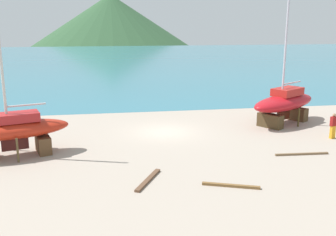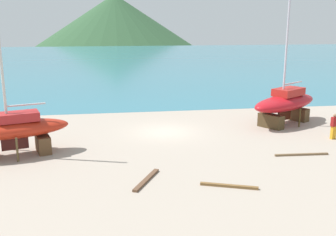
% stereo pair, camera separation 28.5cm
% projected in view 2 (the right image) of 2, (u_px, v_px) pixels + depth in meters
% --- Properties ---
extents(ground_plane, '(42.79, 42.79, 0.00)m').
position_uv_depth(ground_plane, '(175.00, 151.00, 23.53)').
color(ground_plane, '#A69787').
extents(sea_water, '(156.47, 97.55, 0.01)m').
position_uv_depth(sea_water, '(127.00, 60.00, 80.67)').
color(sea_water, teal).
rests_on(sea_water, ground).
extents(headland_hill, '(121.01, 121.01, 38.60)m').
position_uv_depth(headland_hill, '(115.00, 40.00, 172.85)').
color(headland_hill, '#2E5131').
rests_on(headland_hill, ground).
extents(sailboat_small_center, '(7.04, 5.68, 12.09)m').
position_uv_depth(sailboat_small_center, '(285.00, 103.00, 29.41)').
color(sailboat_small_center, '#47361F').
rests_on(sailboat_small_center, ground).
extents(sailboat_mid_port, '(6.50, 3.85, 9.96)m').
position_uv_depth(sailboat_mid_port, '(14.00, 130.00, 22.33)').
color(sailboat_mid_port, brown).
rests_on(sailboat_mid_port, ground).
extents(worker, '(0.49, 0.37, 1.70)m').
position_uv_depth(worker, '(334.00, 126.00, 25.69)').
color(worker, orange).
rests_on(worker, ground).
extents(timber_short_skew, '(2.58, 1.12, 0.12)m').
position_uv_depth(timber_short_skew, '(229.00, 186.00, 18.30)').
color(timber_short_skew, brown).
rests_on(timber_short_skew, ground).
extents(timber_long_fore, '(3.17, 0.31, 0.11)m').
position_uv_depth(timber_long_fore, '(302.00, 154.00, 22.67)').
color(timber_long_fore, brown).
rests_on(timber_long_fore, ground).
extents(timber_long_aft, '(1.52, 2.60, 0.12)m').
position_uv_depth(timber_long_aft, '(146.00, 180.00, 19.02)').
color(timber_long_aft, brown).
rests_on(timber_long_aft, ground).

